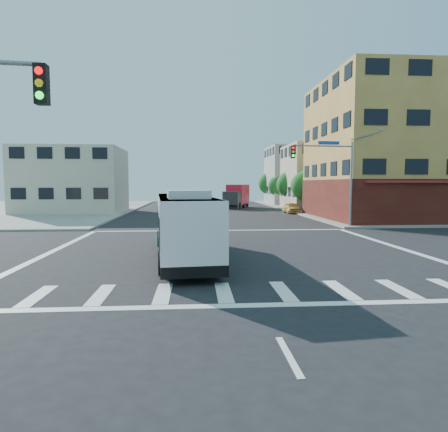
{
  "coord_description": "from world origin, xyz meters",
  "views": [
    {
      "loc": [
        -1.95,
        -20.95,
        3.6
      ],
      "look_at": [
        -0.17,
        3.14,
        1.64
      ],
      "focal_mm": 32.0,
      "sensor_mm": 36.0,
      "label": 1
    }
  ],
  "objects": [
    {
      "name": "street_tree_d",
      "position": [
        11.9,
        51.92,
        3.88
      ],
      "size": [
        4.0,
        4.0,
        6.03
      ],
      "color": "#372614",
      "rests_on": "ground"
    },
    {
      "name": "street_tree_b",
      "position": [
        11.9,
        35.92,
        3.75
      ],
      "size": [
        3.8,
        3.8,
        5.79
      ],
      "color": "#372614",
      "rests_on": "ground"
    },
    {
      "name": "sidewalk_ne",
      "position": [
        35.0,
        35.0,
        0.07
      ],
      "size": [
        50.0,
        50.0,
        0.15
      ],
      "primitive_type": "cube",
      "color": "gray",
      "rests_on": "ground"
    },
    {
      "name": "street_tree_a",
      "position": [
        11.9,
        27.92,
        3.59
      ],
      "size": [
        3.6,
        3.6,
        5.53
      ],
      "color": "#372614",
      "rests_on": "ground"
    },
    {
      "name": "street_tree_c",
      "position": [
        11.9,
        43.92,
        3.46
      ],
      "size": [
        3.4,
        3.4,
        5.29
      ],
      "color": "#372614",
      "rests_on": "ground"
    },
    {
      "name": "transit_bus",
      "position": [
        -2.48,
        -1.69,
        1.63
      ],
      "size": [
        3.46,
        11.42,
        3.33
      ],
      "rotation": [
        0.0,
        0.0,
        0.1
      ],
      "color": "black",
      "rests_on": "ground"
    },
    {
      "name": "corner_building_ne",
      "position": [
        19.99,
        18.48,
        5.89
      ],
      "size": [
        18.1,
        15.44,
        14.0
      ],
      "color": "gold",
      "rests_on": "ground"
    },
    {
      "name": "building_west",
      "position": [
        -17.02,
        29.98,
        4.01
      ],
      "size": [
        12.06,
        10.06,
        8.0
      ],
      "color": "beige",
      "rests_on": "ground"
    },
    {
      "name": "building_east_far",
      "position": [
        16.98,
        47.98,
        5.01
      ],
      "size": [
        12.06,
        10.06,
        10.0
      ],
      "color": "#A8A7A2",
      "rests_on": "ground"
    },
    {
      "name": "signal_mast_ne",
      "position": [
        9.08,
        10.62,
        4.98
      ],
      "size": [
        7.91,
        1.13,
        8.07
      ],
      "color": "gray",
      "rests_on": "ground"
    },
    {
      "name": "building_east_near",
      "position": [
        16.98,
        33.98,
        4.51
      ],
      "size": [
        12.06,
        10.06,
        9.0
      ],
      "color": "tan",
      "rests_on": "ground"
    },
    {
      "name": "box_truck",
      "position": [
        4.24,
        37.67,
        1.68
      ],
      "size": [
        4.71,
        8.0,
        3.47
      ],
      "rotation": [
        0.0,
        0.0,
        -0.35
      ],
      "color": "#26272B",
      "rests_on": "ground"
    },
    {
      "name": "ground",
      "position": [
        0.0,
        0.0,
        0.0
      ],
      "size": [
        120.0,
        120.0,
        0.0
      ],
      "primitive_type": "plane",
      "color": "black",
      "rests_on": "ground"
    },
    {
      "name": "parked_car",
      "position": [
        9.9,
        27.02,
        0.66
      ],
      "size": [
        1.59,
        3.9,
        1.32
      ],
      "primitive_type": "imported",
      "rotation": [
        0.0,
        0.0,
        -0.01
      ],
      "color": "#DEB252",
      "rests_on": "ground"
    }
  ]
}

